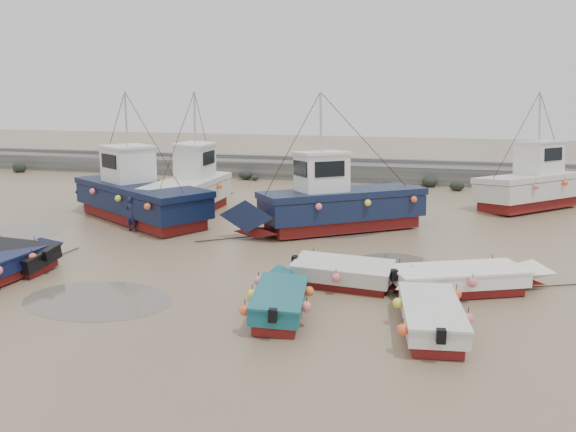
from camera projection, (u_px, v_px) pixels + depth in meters
The scene contains 16 objects.
ground at pixel (203, 274), 19.78m from camera, with size 120.00×120.00×0.00m, color #94805E.
seawall at pixel (320, 170), 40.46m from camera, with size 60.00×4.92×1.50m.
puddle_a at pixel (98, 300), 17.35m from camera, with size 4.76×4.76×0.01m, color #5C544A.
puddle_b at pixel (393, 269), 20.37m from camera, with size 3.50×3.50×0.01m, color #5C544A.
puddle_c at pixel (20, 232), 25.58m from camera, with size 3.88×3.88×0.01m, color #5C544A.
puddle_d at pixel (323, 222), 27.58m from camera, with size 6.75×6.75×0.01m, color #5C544A.
dinghy_1 at pixel (4, 263), 19.24m from camera, with size 2.39×6.23×1.43m.
dinghy_2 at pixel (280, 295), 16.24m from camera, with size 2.11×5.23×1.43m.
dinghy_3 at pixel (470, 276), 17.91m from camera, with size 6.30×3.40×1.43m.
dinghy_5 at pixel (354, 271), 18.34m from camera, with size 5.51×2.12×1.43m.
dinghy_6 at pixel (430, 309), 15.23m from camera, with size 2.09×5.68×1.43m.
cabin_boat_0 at pixel (134, 193), 27.92m from camera, with size 10.53×7.43×6.22m.
cabin_boat_1 at pixel (192, 187), 29.29m from camera, with size 2.86×9.65×6.22m.
cabin_boat_2 at pixel (330, 203), 25.55m from camera, with size 9.62×7.07×6.22m.
cabin_boat_3 at pixel (538, 183), 30.48m from camera, with size 7.52×7.10×6.22m.
person at pixel (133, 231), 25.77m from camera, with size 0.60×0.39×1.64m, color #1C1E3C.
Camera 1 is at (7.40, -17.58, 6.39)m, focal length 35.00 mm.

